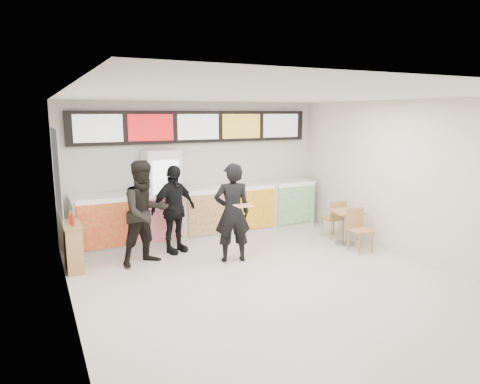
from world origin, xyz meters
TOP-DOWN VIEW (x-y plane):
  - floor at (0.00, 0.00)m, footprint 7.00×7.00m
  - ceiling at (0.00, 0.00)m, footprint 7.00×7.00m
  - wall_back at (0.00, 3.50)m, footprint 6.00×0.00m
  - wall_left at (-3.00, 0.00)m, footprint 0.00×7.00m
  - wall_right at (3.00, 0.00)m, footprint 0.00×7.00m
  - service_counter at (0.00, 3.09)m, footprint 5.56×0.77m
  - menu_board at (0.00, 3.41)m, footprint 5.50×0.14m
  - drinks_fridge at (-0.93, 3.11)m, footprint 0.70×0.67m
  - mirror_panel at (-2.99, 2.45)m, footprint 0.01×2.00m
  - customer_main at (-0.09, 1.40)m, footprint 0.77×0.60m
  - customer_left at (-1.58, 1.97)m, footprint 1.10×0.97m
  - customer_mid at (-0.92, 2.38)m, footprint 1.11×0.75m
  - pizza_slice at (-0.09, 0.95)m, footprint 0.36×0.36m
  - cafe_table at (2.50, 1.28)m, footprint 0.65×1.52m
  - condiment_ledge at (-2.82, 2.24)m, footprint 0.31×0.76m

SIDE VIEW (x-z plane):
  - floor at x=0.00m, z-range 0.00..0.00m
  - condiment_ledge at x=-2.82m, z-range -0.07..0.94m
  - cafe_table at x=2.50m, z-range 0.07..0.94m
  - service_counter at x=0.00m, z-range 0.00..1.14m
  - customer_mid at x=-0.92m, z-range 0.00..1.76m
  - customer_main at x=-0.09m, z-range 0.00..1.86m
  - customer_left at x=-1.58m, z-range 0.00..1.92m
  - drinks_fridge at x=-0.93m, z-range 0.00..2.00m
  - pizza_slice at x=-0.09m, z-range 1.15..1.17m
  - wall_back at x=0.00m, z-range -1.50..4.50m
  - wall_left at x=-3.00m, z-range -2.00..5.00m
  - wall_right at x=3.00m, z-range -2.00..5.00m
  - mirror_panel at x=-2.99m, z-range 1.00..2.50m
  - menu_board at x=0.00m, z-range 2.10..2.80m
  - ceiling at x=0.00m, z-range 3.00..3.00m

